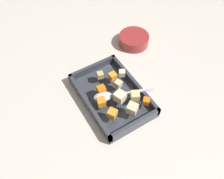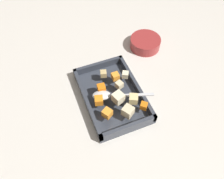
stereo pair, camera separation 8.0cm
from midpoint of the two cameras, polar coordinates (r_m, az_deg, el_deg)
ground_plane at (r=0.85m, az=1.93°, el=-2.09°), size 4.00×4.00×0.00m
baking_dish at (r=0.84m, az=2.74°, el=-1.83°), size 0.30×0.20×0.04m
carrot_chunk_rim_edge at (r=0.80m, az=0.23°, el=0.08°), size 0.03×0.03×0.03m
carrot_chunk_far_left at (r=0.84m, az=3.58°, el=3.06°), size 0.03×0.03×0.02m
carrot_chunk_mid_left at (r=0.77m, az=-0.29°, el=-2.90°), size 0.03×0.03×0.03m
carrot_chunk_corner_ne at (r=0.78m, az=10.77°, el=-4.17°), size 0.03×0.03×0.02m
carrot_chunk_front_center at (r=0.75m, az=1.90°, el=-6.05°), size 0.04×0.04×0.03m
potato_chunk_near_right at (r=0.85m, az=6.00°, el=3.48°), size 0.03×0.03×0.02m
potato_chunk_near_left at (r=0.78m, az=8.23°, el=-2.52°), size 0.04×0.04×0.03m
potato_chunk_under_handle at (r=0.85m, az=0.60°, el=3.73°), size 0.03×0.03×0.02m
potato_chunk_mid_right at (r=0.75m, az=7.01°, el=-5.53°), size 0.04×0.04×0.03m
potato_chunk_far_right at (r=0.78m, az=4.50°, el=-2.22°), size 0.04×0.04×0.03m
potato_chunk_near_spoon at (r=0.82m, az=4.59°, el=1.02°), size 0.03×0.03×0.02m
serving_spoon at (r=0.79m, az=1.32°, el=-1.63°), size 0.09×0.21×0.02m
small_prep_bowl at (r=1.03m, az=10.44°, el=11.08°), size 0.13×0.13×0.04m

